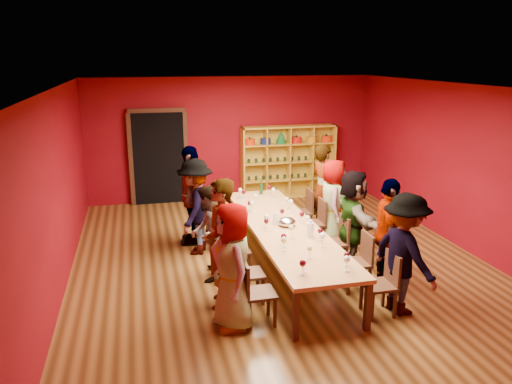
# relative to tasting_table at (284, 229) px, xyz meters

# --- Properties ---
(room_shell) EXTENTS (7.10, 9.10, 3.04)m
(room_shell) POSITION_rel_tasting_table_xyz_m (0.00, 0.00, 0.80)
(room_shell) COLOR #4C3014
(room_shell) RESTS_ON ground
(tasting_table) EXTENTS (1.10, 4.50, 0.75)m
(tasting_table) POSITION_rel_tasting_table_xyz_m (0.00, 0.00, 0.00)
(tasting_table) COLOR #B17C4A
(tasting_table) RESTS_ON ground
(doorway) EXTENTS (1.40, 0.17, 2.30)m
(doorway) POSITION_rel_tasting_table_xyz_m (-1.80, 4.43, 0.42)
(doorway) COLOR black
(doorway) RESTS_ON ground
(shelving_unit) EXTENTS (2.40, 0.40, 1.80)m
(shelving_unit) POSITION_rel_tasting_table_xyz_m (1.40, 4.32, 0.28)
(shelving_unit) COLOR gold
(shelving_unit) RESTS_ON ground
(chair_person_left_0) EXTENTS (0.42, 0.42, 0.89)m
(chair_person_left_0) POSITION_rel_tasting_table_xyz_m (-0.91, -1.64, -0.20)
(chair_person_left_0) COLOR #331B11
(chair_person_left_0) RESTS_ON ground
(person_left_0) EXTENTS (0.56, 0.89, 1.71)m
(person_left_0) POSITION_rel_tasting_table_xyz_m (-1.19, -1.64, 0.16)
(person_left_0) COLOR #16173D
(person_left_0) RESTS_ON ground
(chair_person_left_1) EXTENTS (0.42, 0.42, 0.89)m
(chair_person_left_1) POSITION_rel_tasting_table_xyz_m (-0.91, -1.01, -0.20)
(chair_person_left_1) COLOR #331B11
(chair_person_left_1) RESTS_ON ground
(person_left_1) EXTENTS (0.60, 0.75, 1.87)m
(person_left_1) POSITION_rel_tasting_table_xyz_m (-1.24, -1.01, 0.24)
(person_left_1) COLOR #C68592
(person_left_1) RESTS_ON ground
(chair_person_left_2) EXTENTS (0.42, 0.42, 0.89)m
(chair_person_left_2) POSITION_rel_tasting_table_xyz_m (-0.91, -0.10, -0.20)
(chair_person_left_2) COLOR #331B11
(chair_person_left_2) RESTS_ON ground
(person_left_2) EXTENTS (0.60, 0.83, 1.54)m
(person_left_2) POSITION_rel_tasting_table_xyz_m (-1.28, -0.10, 0.07)
(person_left_2) COLOR #C8868B
(person_left_2) RESTS_ON ground
(chair_person_left_3) EXTENTS (0.42, 0.42, 0.89)m
(chair_person_left_3) POSITION_rel_tasting_table_xyz_m (-0.91, 1.05, -0.20)
(chair_person_left_3) COLOR #331B11
(chair_person_left_3) RESTS_ON ground
(person_left_3) EXTENTS (0.85, 1.22, 1.74)m
(person_left_3) POSITION_rel_tasting_table_xyz_m (-1.33, 1.05, 0.17)
(person_left_3) COLOR #D38E96
(person_left_3) RESTS_ON ground
(chair_person_left_4) EXTENTS (0.42, 0.42, 0.89)m
(chair_person_left_4) POSITION_rel_tasting_table_xyz_m (-0.91, 1.57, -0.20)
(chair_person_left_4) COLOR #331B11
(chair_person_left_4) RESTS_ON ground
(person_left_4) EXTENTS (0.74, 1.19, 1.89)m
(person_left_4) POSITION_rel_tasting_table_xyz_m (-1.35, 1.57, 0.25)
(person_left_4) COLOR #15183B
(person_left_4) RESTS_ON ground
(chair_person_right_0) EXTENTS (0.42, 0.42, 0.89)m
(chair_person_right_0) POSITION_rel_tasting_table_xyz_m (0.91, -1.80, -0.20)
(chair_person_right_0) COLOR #331B11
(chair_person_right_0) RESTS_ON ground
(person_right_0) EXTENTS (0.71, 1.19, 1.72)m
(person_right_0) POSITION_rel_tasting_table_xyz_m (1.18, -1.80, 0.16)
(person_right_0) COLOR pink
(person_right_0) RESTS_ON ground
(chair_person_right_1) EXTENTS (0.42, 0.42, 0.89)m
(chair_person_right_1) POSITION_rel_tasting_table_xyz_m (0.91, -1.02, -0.20)
(chair_person_right_1) COLOR #331B11
(chair_person_right_1) RESTS_ON ground
(person_right_1) EXTENTS (0.76, 1.11, 1.73)m
(person_right_1) POSITION_rel_tasting_table_xyz_m (1.34, -1.02, 0.16)
(person_right_1) COLOR #15193A
(person_right_1) RESTS_ON ground
(chair_person_right_2) EXTENTS (0.42, 0.42, 0.89)m
(chair_person_right_2) POSITION_rel_tasting_table_xyz_m (0.91, -0.15, -0.20)
(chair_person_right_2) COLOR #331B11
(chair_person_right_2) RESTS_ON ground
(person_right_2) EXTENTS (0.54, 1.57, 1.67)m
(person_right_2) POSITION_rel_tasting_table_xyz_m (1.16, -0.15, 0.14)
(person_right_2) COLOR #151C3B
(person_right_2) RESTS_ON ground
(chair_person_right_3) EXTENTS (0.42, 0.42, 0.89)m
(chair_person_right_3) POSITION_rel_tasting_table_xyz_m (0.91, 0.88, -0.20)
(chair_person_right_3) COLOR #331B11
(chair_person_right_3) RESTS_ON ground
(person_right_3) EXTENTS (0.66, 0.90, 1.64)m
(person_right_3) POSITION_rel_tasting_table_xyz_m (1.22, 0.88, 0.12)
(person_right_3) COLOR white
(person_right_3) RESTS_ON ground
(chair_person_right_4) EXTENTS (0.42, 0.42, 0.89)m
(chair_person_right_4) POSITION_rel_tasting_table_xyz_m (0.91, 1.60, -0.20)
(chair_person_right_4) COLOR #331B11
(chair_person_right_4) RESTS_ON ground
(person_right_4) EXTENTS (0.58, 0.72, 1.80)m
(person_right_4) POSITION_rel_tasting_table_xyz_m (1.29, 1.60, 0.20)
(person_right_4) COLOR beige
(person_right_4) RESTS_ON ground
(wine_glass_0) EXTENTS (0.09, 0.09, 0.22)m
(wine_glass_0) POSITION_rel_tasting_table_xyz_m (0.36, 0.77, 0.21)
(wine_glass_0) COLOR silver
(wine_glass_0) RESTS_ON tasting_table
(wine_glass_1) EXTENTS (0.08, 0.08, 0.20)m
(wine_glass_1) POSITION_rel_tasting_table_xyz_m (-0.16, 1.37, 0.19)
(wine_glass_1) COLOR silver
(wine_glass_1) RESTS_ON tasting_table
(wine_glass_2) EXTENTS (0.09, 0.09, 0.22)m
(wine_glass_2) POSITION_rel_tasting_table_xyz_m (0.28, -1.91, 0.21)
(wine_glass_2) COLOR silver
(wine_glass_2) RESTS_ON tasting_table
(wine_glass_3) EXTENTS (0.07, 0.07, 0.18)m
(wine_glass_3) POSITION_rel_tasting_table_xyz_m (-0.27, -1.81, 0.18)
(wine_glass_3) COLOR silver
(wine_glass_3) RESTS_ON tasting_table
(wine_glass_4) EXTENTS (0.09, 0.09, 0.22)m
(wine_glass_4) POSITION_rel_tasting_table_xyz_m (0.28, -1.02, 0.21)
(wine_glass_4) COLOR silver
(wine_glass_4) RESTS_ON tasting_table
(wine_glass_5) EXTENTS (0.08, 0.08, 0.20)m
(wine_glass_5) POSITION_rel_tasting_table_xyz_m (0.35, -0.77, 0.20)
(wine_glass_5) COLOR silver
(wine_glass_5) RESTS_ON tasting_table
(wine_glass_6) EXTENTS (0.08, 0.08, 0.19)m
(wine_glass_6) POSITION_rel_tasting_table_xyz_m (-0.05, -1.39, 0.19)
(wine_glass_6) COLOR silver
(wine_glass_6) RESTS_ON tasting_table
(wine_glass_7) EXTENTS (0.08, 0.08, 0.20)m
(wine_glass_7) POSITION_rel_tasting_table_xyz_m (-0.05, -0.54, 0.20)
(wine_glass_7) COLOR silver
(wine_glass_7) RESTS_ON tasting_table
(wine_glass_8) EXTENTS (0.08, 0.08, 0.21)m
(wine_glass_8) POSITION_rel_tasting_table_xyz_m (0.28, 1.67, 0.20)
(wine_glass_8) COLOR silver
(wine_glass_8) RESTS_ON tasting_table
(wine_glass_9) EXTENTS (0.09, 0.09, 0.21)m
(wine_glass_9) POSITION_rel_tasting_table_xyz_m (-0.36, 1.79, 0.20)
(wine_glass_9) COLOR silver
(wine_glass_9) RESTS_ON tasting_table
(wine_glass_10) EXTENTS (0.08, 0.08, 0.19)m
(wine_glass_10) POSITION_rel_tasting_table_xyz_m (0.38, -0.11, 0.19)
(wine_glass_10) COLOR silver
(wine_glass_10) RESTS_ON tasting_table
(wine_glass_11) EXTENTS (0.08, 0.08, 0.20)m
(wine_glass_11) POSITION_rel_tasting_table_xyz_m (0.26, 1.92, 0.20)
(wine_glass_11) COLOR silver
(wine_glass_11) RESTS_ON tasting_table
(wine_glass_12) EXTENTS (0.08, 0.08, 0.20)m
(wine_glass_12) POSITION_rel_tasting_table_xyz_m (-0.31, 1.69, 0.20)
(wine_glass_12) COLOR silver
(wine_glass_12) RESTS_ON tasting_table
(wine_glass_13) EXTENTS (0.08, 0.08, 0.19)m
(wine_glass_13) POSITION_rel_tasting_table_xyz_m (-0.37, 0.95, 0.19)
(wine_glass_13) COLOR silver
(wine_glass_13) RESTS_ON tasting_table
(wine_glass_14) EXTENTS (0.08, 0.08, 0.20)m
(wine_glass_14) POSITION_rel_tasting_table_xyz_m (-0.34, -0.12, 0.20)
(wine_glass_14) COLOR silver
(wine_glass_14) RESTS_ON tasting_table
(wine_glass_15) EXTENTS (0.09, 0.09, 0.22)m
(wine_glass_15) POSITION_rel_tasting_table_xyz_m (-0.31, -1.04, 0.21)
(wine_glass_15) COLOR silver
(wine_glass_15) RESTS_ON tasting_table
(wine_glass_16) EXTENTS (0.08, 0.08, 0.19)m
(wine_glass_16) POSITION_rel_tasting_table_xyz_m (0.07, 0.35, 0.19)
(wine_glass_16) COLOR silver
(wine_glass_16) RESTS_ON tasting_table
(wine_glass_17) EXTENTS (0.08, 0.08, 0.20)m
(wine_glass_17) POSITION_rel_tasting_table_xyz_m (0.34, 0.98, 0.20)
(wine_glass_17) COLOR silver
(wine_glass_17) RESTS_ON tasting_table
(wine_glass_18) EXTENTS (0.08, 0.08, 0.19)m
(wine_glass_18) POSITION_rel_tasting_table_xyz_m (0.35, -1.74, 0.19)
(wine_glass_18) COLOR silver
(wine_glass_18) RESTS_ON tasting_table
(wine_glass_19) EXTENTS (0.08, 0.08, 0.20)m
(wine_glass_19) POSITION_rel_tasting_table_xyz_m (0.34, 0.08, 0.20)
(wine_glass_19) COLOR silver
(wine_glass_19) RESTS_ON tasting_table
(wine_glass_20) EXTENTS (0.08, 0.08, 0.20)m
(wine_glass_20) POSITION_rel_tasting_table_xyz_m (-0.27, -0.87, 0.20)
(wine_glass_20) COLOR silver
(wine_glass_20) RESTS_ON tasting_table
(wine_glass_21) EXTENTS (0.09, 0.09, 0.22)m
(wine_glass_21) POSITION_rel_tasting_table_xyz_m (-0.29, 0.03, 0.21)
(wine_glass_21) COLOR silver
(wine_glass_21) RESTS_ON tasting_table
(wine_glass_22) EXTENTS (0.08, 0.08, 0.21)m
(wine_glass_22) POSITION_rel_tasting_table_xyz_m (-0.34, 0.88, 0.20)
(wine_glass_22) COLOR silver
(wine_glass_22) RESTS_ON tasting_table
(wine_glass_23) EXTENTS (0.09, 0.09, 0.21)m
(wine_glass_23) POSITION_rel_tasting_table_xyz_m (-0.32, -1.89, 0.21)
(wine_glass_23) COLOR silver
(wine_glass_23) RESTS_ON tasting_table
(spittoon_bowl) EXTENTS (0.29, 0.29, 0.16)m
(spittoon_bowl) POSITION_rel_tasting_table_xyz_m (0.05, -0.00, 0.12)
(spittoon_bowl) COLOR #ADAFB4
(spittoon_bowl) RESTS_ON tasting_table
(carafe_a) EXTENTS (0.10, 0.10, 0.23)m
(carafe_a) POSITION_rel_tasting_table_xyz_m (-0.12, 0.11, 0.15)
(carafe_a) COLOR silver
(carafe_a) RESTS_ON tasting_table
(carafe_b) EXTENTS (0.14, 0.14, 0.27)m
(carafe_b) POSITION_rel_tasting_table_xyz_m (0.25, -0.59, 0.17)
(carafe_b) COLOR silver
(carafe_b) RESTS_ON tasting_table
(wine_bottle) EXTENTS (0.08, 0.08, 0.30)m
(wine_bottle) POSITION_rel_tasting_table_xyz_m (0.12, 2.00, 0.16)
(wine_bottle) COLOR #133415
(wine_bottle) RESTS_ON tasting_table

